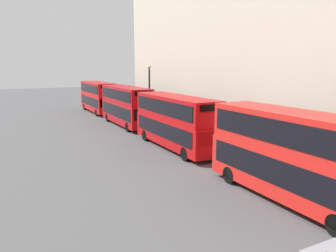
{
  "coord_description": "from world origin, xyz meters",
  "views": [
    {
      "loc": [
        -11.13,
        -4.58,
        6.83
      ],
      "look_at": [
        0.48,
        17.92,
        2.11
      ],
      "focal_mm": 35.0,
      "sensor_mm": 36.0,
      "label": 1
    }
  ],
  "objects_px": {
    "bus_second_in_queue": "(175,120)",
    "bus_trailing": "(98,96)",
    "bus_leading": "(293,153)",
    "bus_third_in_queue": "(126,104)",
    "pedestrian": "(234,149)"
  },
  "relations": [
    {
      "from": "bus_third_in_queue",
      "to": "bus_trailing",
      "type": "relative_size",
      "value": 1.0
    },
    {
      "from": "bus_third_in_queue",
      "to": "bus_trailing",
      "type": "height_order",
      "value": "bus_third_in_queue"
    },
    {
      "from": "pedestrian",
      "to": "bus_leading",
      "type": "bearing_deg",
      "value": -106.45
    },
    {
      "from": "bus_leading",
      "to": "bus_second_in_queue",
      "type": "xyz_separation_m",
      "value": [
        0.0,
        12.23,
        -0.13
      ]
    },
    {
      "from": "bus_second_in_queue",
      "to": "bus_trailing",
      "type": "height_order",
      "value": "bus_trailing"
    },
    {
      "from": "bus_second_in_queue",
      "to": "bus_leading",
      "type": "bearing_deg",
      "value": -90.0
    },
    {
      "from": "bus_second_in_queue",
      "to": "bus_trailing",
      "type": "xyz_separation_m",
      "value": [
        0.0,
        23.67,
        0.03
      ]
    },
    {
      "from": "bus_leading",
      "to": "bus_trailing",
      "type": "relative_size",
      "value": 0.99
    },
    {
      "from": "bus_second_in_queue",
      "to": "bus_third_in_queue",
      "type": "relative_size",
      "value": 1.01
    },
    {
      "from": "bus_second_in_queue",
      "to": "bus_third_in_queue",
      "type": "xyz_separation_m",
      "value": [
        0.0,
        11.73,
        0.04
      ]
    },
    {
      "from": "bus_third_in_queue",
      "to": "pedestrian",
      "type": "height_order",
      "value": "bus_third_in_queue"
    },
    {
      "from": "bus_leading",
      "to": "bus_trailing",
      "type": "bearing_deg",
      "value": 90.0
    },
    {
      "from": "bus_leading",
      "to": "bus_third_in_queue",
      "type": "bearing_deg",
      "value": 90.0
    },
    {
      "from": "pedestrian",
      "to": "bus_third_in_queue",
      "type": "bearing_deg",
      "value": 97.27
    },
    {
      "from": "bus_third_in_queue",
      "to": "bus_trailing",
      "type": "bearing_deg",
      "value": 90.0
    }
  ]
}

